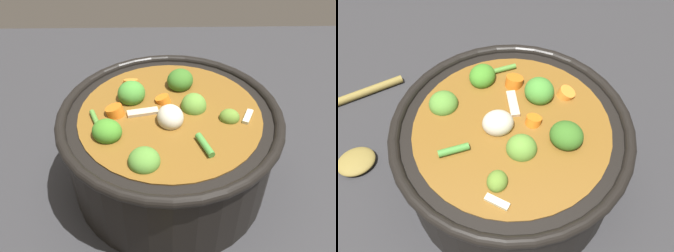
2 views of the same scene
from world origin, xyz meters
The scene contains 3 objects.
ground_plane centered at (0.00, 0.00, 0.00)m, with size 1.10×1.10×0.00m, color #2D2D30.
cooking_pot centered at (0.00, 0.00, 0.07)m, with size 0.31×0.31×0.16m.
wooden_spoon centered at (-0.28, 0.07, 0.01)m, with size 0.22×0.23×0.02m.
Camera 2 is at (0.01, -0.28, 0.51)m, focal length 40.13 mm.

